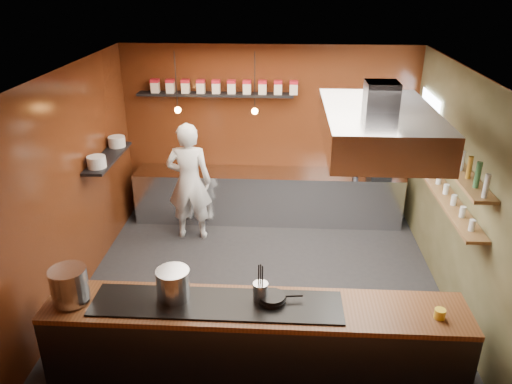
# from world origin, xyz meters

# --- Properties ---
(floor) EXTENTS (5.00, 5.00, 0.00)m
(floor) POSITION_xyz_m (0.00, 0.00, 0.00)
(floor) COLOR black
(floor) RESTS_ON ground
(back_wall) EXTENTS (5.00, 0.00, 5.00)m
(back_wall) POSITION_xyz_m (0.00, 2.50, 1.50)
(back_wall) COLOR #401C0B
(back_wall) RESTS_ON ground
(left_wall) EXTENTS (0.00, 5.00, 5.00)m
(left_wall) POSITION_xyz_m (-2.50, 0.00, 1.50)
(left_wall) COLOR #401C0B
(left_wall) RESTS_ON ground
(right_wall) EXTENTS (0.00, 5.00, 5.00)m
(right_wall) POSITION_xyz_m (2.50, 0.00, 1.50)
(right_wall) COLOR #454427
(right_wall) RESTS_ON ground
(ceiling) EXTENTS (5.00, 5.00, 0.00)m
(ceiling) POSITION_xyz_m (0.00, 0.00, 3.00)
(ceiling) COLOR silver
(ceiling) RESTS_ON back_wall
(window_pane) EXTENTS (0.00, 1.00, 1.00)m
(window_pane) POSITION_xyz_m (2.45, 1.70, 1.90)
(window_pane) COLOR white
(window_pane) RESTS_ON right_wall
(prep_counter) EXTENTS (4.60, 0.65, 0.90)m
(prep_counter) POSITION_xyz_m (0.00, 2.17, 0.45)
(prep_counter) COLOR silver
(prep_counter) RESTS_ON floor
(pass_counter) EXTENTS (4.40, 0.72, 0.94)m
(pass_counter) POSITION_xyz_m (-0.00, -1.60, 0.47)
(pass_counter) COLOR #38383D
(pass_counter) RESTS_ON floor
(tin_shelf) EXTENTS (2.60, 0.26, 0.04)m
(tin_shelf) POSITION_xyz_m (-0.90, 2.36, 2.20)
(tin_shelf) COLOR black
(tin_shelf) RESTS_ON back_wall
(plate_shelf) EXTENTS (0.30, 1.40, 0.04)m
(plate_shelf) POSITION_xyz_m (-2.34, 1.00, 1.55)
(plate_shelf) COLOR black
(plate_shelf) RESTS_ON left_wall
(bottle_shelf_upper) EXTENTS (0.26, 2.80, 0.04)m
(bottle_shelf_upper) POSITION_xyz_m (2.34, 0.30, 1.92)
(bottle_shelf_upper) COLOR brown
(bottle_shelf_upper) RESTS_ON right_wall
(bottle_shelf_lower) EXTENTS (0.26, 2.80, 0.04)m
(bottle_shelf_lower) POSITION_xyz_m (2.34, 0.30, 1.45)
(bottle_shelf_lower) COLOR brown
(bottle_shelf_lower) RESTS_ON right_wall
(extractor_hood) EXTENTS (1.20, 2.00, 0.72)m
(extractor_hood) POSITION_xyz_m (1.30, -0.40, 2.51)
(extractor_hood) COLOR #38383D
(extractor_hood) RESTS_ON ceiling
(pendant_left) EXTENTS (0.10, 0.10, 0.95)m
(pendant_left) POSITION_xyz_m (-1.40, 1.70, 2.15)
(pendant_left) COLOR black
(pendant_left) RESTS_ON ceiling
(pendant_right) EXTENTS (0.10, 0.10, 0.95)m
(pendant_right) POSITION_xyz_m (-0.20, 1.70, 2.15)
(pendant_right) COLOR black
(pendant_right) RESTS_ON ceiling
(storage_tins) EXTENTS (2.43, 0.13, 0.22)m
(storage_tins) POSITION_xyz_m (-0.75, 2.36, 2.33)
(storage_tins) COLOR beige
(storage_tins) RESTS_ON tin_shelf
(plate_stacks) EXTENTS (0.26, 1.16, 0.16)m
(plate_stacks) POSITION_xyz_m (-2.34, 1.00, 1.65)
(plate_stacks) COLOR silver
(plate_stacks) RESTS_ON plate_shelf
(bottles) EXTENTS (0.06, 2.66, 0.24)m
(bottles) POSITION_xyz_m (2.34, 0.30, 2.06)
(bottles) COLOR silver
(bottles) RESTS_ON bottle_shelf_upper
(wine_glasses) EXTENTS (0.07, 2.37, 0.13)m
(wine_glasses) POSITION_xyz_m (2.34, 0.30, 1.53)
(wine_glasses) COLOR silver
(wine_glasses) RESTS_ON bottle_shelf_lower
(stockpot_large) EXTENTS (0.48, 0.48, 0.37)m
(stockpot_large) POSITION_xyz_m (-1.92, -1.64, 1.13)
(stockpot_large) COLOR silver
(stockpot_large) RESTS_ON pass_counter
(stockpot_small) EXTENTS (0.37, 0.37, 0.33)m
(stockpot_small) POSITION_xyz_m (-0.86, -1.53, 1.10)
(stockpot_small) COLOR silver
(stockpot_small) RESTS_ON pass_counter
(utensil_crock) EXTENTS (0.18, 0.18, 0.21)m
(utensil_crock) POSITION_xyz_m (0.05, -1.52, 1.04)
(utensil_crock) COLOR #BBBDC2
(utensil_crock) RESTS_ON pass_counter
(frying_pan) EXTENTS (0.47, 0.30, 0.07)m
(frying_pan) POSITION_xyz_m (0.18, -1.54, 0.98)
(frying_pan) COLOR black
(frying_pan) RESTS_ON pass_counter
(butter_jar) EXTENTS (0.12, 0.12, 0.10)m
(butter_jar) POSITION_xyz_m (1.84, -1.69, 0.97)
(butter_jar) COLOR yellow
(butter_jar) RESTS_ON pass_counter
(espresso_machine) EXTENTS (0.39, 0.37, 0.36)m
(espresso_machine) POSITION_xyz_m (1.91, 2.25, 1.08)
(espresso_machine) COLOR black
(espresso_machine) RESTS_ON prep_counter
(chef) EXTENTS (0.73, 0.49, 1.96)m
(chef) POSITION_xyz_m (-1.24, 1.48, 0.98)
(chef) COLOR white
(chef) RESTS_ON floor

